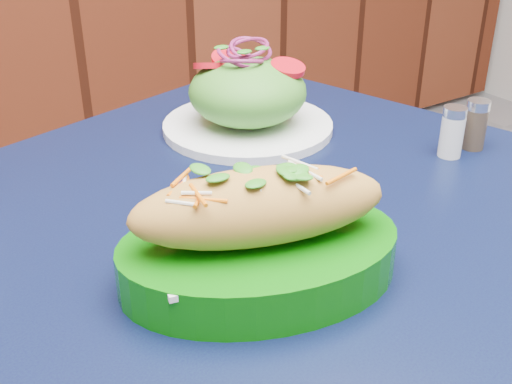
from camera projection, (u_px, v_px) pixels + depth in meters
cafe_table at (280, 284)px, 0.73m from camera, size 0.98×0.98×0.75m
banh_mi_basket at (259, 236)px, 0.57m from camera, size 0.30×0.24×0.12m
salad_plate at (248, 98)px, 0.89m from camera, size 0.24×0.24×0.12m
salt_shaker at (452, 132)px, 0.82m from camera, size 0.03×0.03×0.07m
pepper_shaker at (475, 125)px, 0.84m from camera, size 0.03×0.03×0.07m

